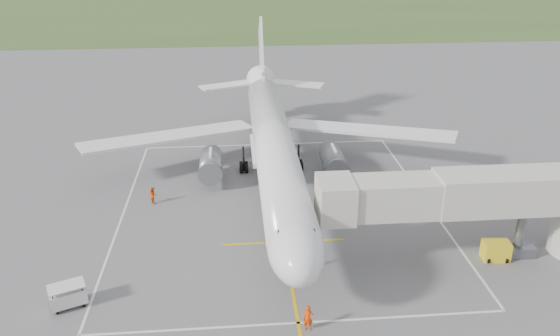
{
  "coord_description": "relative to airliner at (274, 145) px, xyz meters",
  "views": [
    {
      "loc": [
        -3.67,
        -48.23,
        23.73
      ],
      "look_at": [
        0.2,
        -4.0,
        4.0
      ],
      "focal_mm": 35.0,
      "sensor_mm": 36.0,
      "label": 1
    }
  ],
  "objects": [
    {
      "name": "ground",
      "position": [
        0.0,
        -0.75,
        -4.39
      ],
      "size": [
        700.0,
        700.0,
        0.0
      ],
      "primitive_type": "plane",
      "color": "#535456",
      "rests_on": "ground"
    },
    {
      "name": "grass_strip",
      "position": [
        0.0,
        129.25,
        -4.38
      ],
      "size": [
        700.0,
        120.0,
        0.02
      ],
      "primitive_type": "cube",
      "color": "#375324",
      "rests_on": "ground"
    },
    {
      "name": "apron_markings",
      "position": [
        0.0,
        -6.57,
        -4.38
      ],
      "size": [
        28.2,
        60.0,
        0.01
      ],
      "color": "gold",
      "rests_on": "ground"
    },
    {
      "name": "airliner",
      "position": [
        0.0,
        0.0,
        0.0
      ],
      "size": [
        38.93,
        46.75,
        13.52
      ],
      "color": "silver",
      "rests_on": "ground"
    },
    {
      "name": "jet_bridge",
      "position": [
        15.72,
        -14.25,
        0.35
      ],
      "size": [
        23.4,
        5.0,
        7.2
      ],
      "color": "#B0AC9F",
      "rests_on": "ground"
    },
    {
      "name": "gpu_unit",
      "position": [
        16.12,
        -14.63,
        -3.65
      ],
      "size": [
        2.1,
        1.55,
        1.5
      ],
      "rotation": [
        0.0,
        0.0,
        -0.08
      ],
      "color": "yellow",
      "rests_on": "ground"
    },
    {
      "name": "baggage_cart",
      "position": [
        -15.37,
        -17.63,
        -3.55
      ],
      "size": [
        2.73,
        2.22,
        1.64
      ],
      "rotation": [
        0.0,
        0.0,
        0.4
      ],
      "color": "silver",
      "rests_on": "ground"
    },
    {
      "name": "ramp_worker_nose",
      "position": [
        0.53,
        -21.43,
        -3.49
      ],
      "size": [
        0.71,
        0.51,
        1.81
      ],
      "primitive_type": "imported",
      "rotation": [
        0.0,
        0.0,
        -0.12
      ],
      "color": "#E13B07",
      "rests_on": "ground"
    },
    {
      "name": "ramp_worker_wing",
      "position": [
        -11.5,
        -2.72,
        -3.6
      ],
      "size": [
        0.94,
        0.98,
        1.59
      ],
      "primitive_type": "imported",
      "rotation": [
        0.0,
        0.0,
        2.19
      ],
      "color": "#EB4D07",
      "rests_on": "ground"
    }
  ]
}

